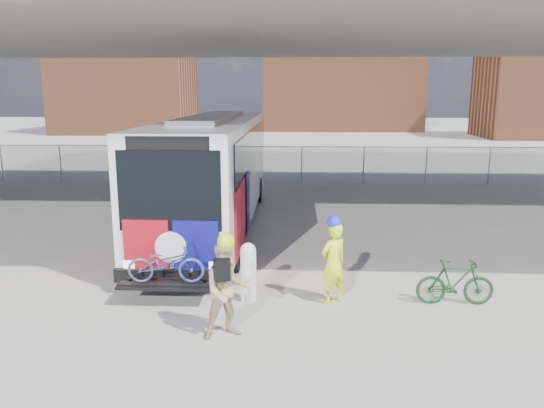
# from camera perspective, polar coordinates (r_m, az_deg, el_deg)

# --- Properties ---
(ground) EXTENTS (160.00, 160.00, 0.00)m
(ground) POSITION_cam_1_polar(r_m,az_deg,el_deg) (14.40, -0.33, -5.88)
(ground) COLOR #9E9991
(ground) RESTS_ON ground
(bus) EXTENTS (2.67, 12.90, 3.69)m
(bus) POSITION_cam_1_polar(r_m,az_deg,el_deg) (17.41, -6.38, 4.29)
(bus) COLOR silver
(bus) RESTS_ON ground
(overpass) EXTENTS (40.00, 16.00, 7.95)m
(overpass) POSITION_cam_1_polar(r_m,az_deg,el_deg) (17.83, 0.33, 18.83)
(overpass) COLOR #605E59
(overpass) RESTS_ON ground
(chainlink_fence) EXTENTS (30.00, 0.06, 30.00)m
(chainlink_fence) POSITION_cam_1_polar(r_m,az_deg,el_deg) (25.88, 1.01, 5.33)
(chainlink_fence) COLOR gray
(chainlink_fence) RESTS_ON ground
(brick_buildings) EXTENTS (54.00, 22.00, 12.00)m
(brick_buildings) POSITION_cam_1_polar(r_m,az_deg,el_deg) (61.93, 3.14, 12.88)
(brick_buildings) COLOR brown
(brick_buildings) RESTS_ON ground
(smokestack) EXTENTS (2.20, 2.20, 25.00)m
(smokestack) POSITION_cam_1_polar(r_m,az_deg,el_deg) (70.44, 14.15, 18.22)
(smokestack) COLOR brown
(smokestack) RESTS_ON ground
(bollard) EXTENTS (0.34, 0.34, 1.29)m
(bollard) POSITION_cam_1_polar(r_m,az_deg,el_deg) (11.39, -2.56, -7.12)
(bollard) COLOR silver
(bollard) RESTS_ON ground
(cyclist_hivis) EXTENTS (0.76, 0.72, 1.92)m
(cyclist_hivis) POSITION_cam_1_polar(r_m,az_deg,el_deg) (11.30, 6.62, -6.09)
(cyclist_hivis) COLOR #D4FF1A
(cyclist_hivis) RESTS_ON ground
(cyclist_tan) EXTENTS (1.06, 0.96, 1.97)m
(cyclist_tan) POSITION_cam_1_polar(r_m,az_deg,el_deg) (9.74, -4.90, -9.04)
(cyclist_tan) COLOR tan
(cyclist_tan) RESTS_ON ground
(bike_parked) EXTENTS (1.63, 0.46, 0.98)m
(bike_parked) POSITION_cam_1_polar(r_m,az_deg,el_deg) (11.90, 19.10, -7.97)
(bike_parked) COLOR #14411C
(bike_parked) RESTS_ON ground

